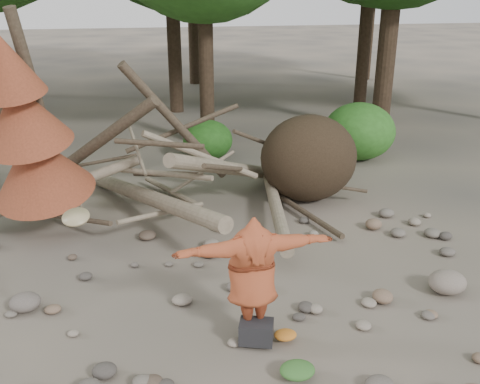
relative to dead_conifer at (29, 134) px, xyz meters
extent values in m
plane|color=#514C44|center=(3.12, -3.37, -2.11)|extent=(120.00, 120.00, 0.00)
ellipsoid|color=#332619|center=(5.72, 0.93, -1.12)|extent=(2.20, 1.87, 1.98)
cylinder|color=gray|center=(2.12, 0.33, -1.56)|extent=(2.61, 5.11, 1.08)
cylinder|color=gray|center=(3.92, 0.83, -1.21)|extent=(3.18, 3.71, 1.90)
cylinder|color=brown|center=(0.92, 1.23, -0.71)|extent=(3.08, 1.91, 2.49)
cylinder|color=gray|center=(4.72, 0.13, -1.76)|extent=(1.13, 4.98, 0.43)
cylinder|color=brown|center=(2.82, 1.43, -0.31)|extent=(2.39, 1.03, 2.89)
cylinder|color=gray|center=(0.12, 0.63, -1.41)|extent=(3.71, 0.86, 1.20)
cylinder|color=#4C3F30|center=(0.62, 0.13, -1.81)|extent=(1.52, 1.70, 0.49)
cylinder|color=gray|center=(3.32, 1.03, -1.31)|extent=(1.57, 0.85, 0.69)
cylinder|color=#4C3F30|center=(4.92, 1.53, -0.91)|extent=(1.92, 1.25, 1.10)
cylinder|color=gray|center=(1.92, 0.83, -0.61)|extent=(0.37, 1.42, 0.85)
cylinder|color=#4C3F30|center=(5.32, -0.17, -1.96)|extent=(0.79, 2.54, 0.12)
cylinder|color=gray|center=(2.32, -0.27, -1.66)|extent=(1.78, 1.11, 0.29)
cylinder|color=#4C3F30|center=(0.22, 0.43, 0.09)|extent=(0.67, 1.13, 4.35)
cone|color=brown|center=(0.06, 0.12, -0.61)|extent=(2.06, 2.13, 1.86)
cone|color=brown|center=(-0.05, -0.09, 0.39)|extent=(1.71, 1.78, 1.65)
cone|color=brown|center=(-0.14, -0.28, 1.29)|extent=(1.23, 1.30, 1.41)
cylinder|color=#38281C|center=(4.12, 5.83, 1.46)|extent=(0.44, 0.44, 7.14)
cylinder|color=#38281C|center=(11.12, 10.43, 1.95)|extent=(0.50, 0.50, 8.12)
cylinder|color=#38281C|center=(14.12, 16.63, 1.81)|extent=(0.46, 0.46, 7.84)
ellipsoid|color=#28631C|center=(3.92, 4.43, -1.55)|extent=(1.40, 1.40, 1.12)
ellipsoid|color=#327524|center=(8.12, 3.63, -1.31)|extent=(2.00, 2.00, 1.60)
imported|color=#A34424|center=(3.32, -3.89, -1.15)|extent=(2.18, 0.65, 1.76)
cylinder|color=tan|center=(1.19, -4.44, 0.15)|extent=(0.37, 0.36, 0.15)
cube|color=black|center=(3.33, -4.10, -1.96)|extent=(0.53, 0.44, 0.31)
ellipsoid|color=#336628|center=(3.68, -4.88, -2.03)|extent=(0.45, 0.38, 0.17)
ellipsoid|color=#BF6C20|center=(3.74, -4.11, -2.05)|extent=(0.32, 0.26, 0.12)
ellipsoid|color=gray|center=(6.65, -3.39, -1.93)|extent=(0.61, 0.55, 0.37)
ellipsoid|color=#665D56|center=(0.07, -2.57, -1.97)|extent=(0.47, 0.42, 0.28)
camera|label=1|loc=(1.89, -10.06, 2.52)|focal=40.00mm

